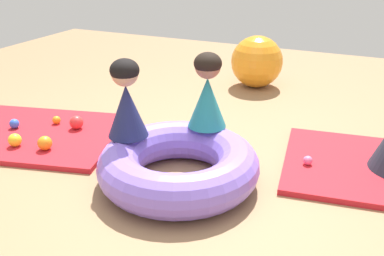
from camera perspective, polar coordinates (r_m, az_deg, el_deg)
The scene contains 12 objects.
ground_plane at distance 2.88m, azimuth -1.58°, elevation -6.99°, with size 8.00×8.00×0.00m, color #93704C.
gym_mat_far_left at distance 3.82m, azimuth -22.06°, elevation -0.53°, with size 1.72×1.01×0.04m, color red.
inflatable_cushion at distance 2.80m, azimuth -1.70°, elevation -4.80°, with size 1.03×1.03×0.27m, color #8466E0.
child_in_teal at distance 2.95m, azimuth 2.01°, elevation 4.78°, with size 0.34×0.34×0.51m.
child_in_navy at distance 2.83m, azimuth -8.50°, elevation 3.70°, with size 0.33×0.33×0.51m.
play_ball_orange at distance 3.81m, azimuth -17.15°, elevation 1.00°, with size 0.07×0.07×0.07m, color orange.
play_ball_yellow at distance 3.50m, azimuth -21.97°, elevation -1.46°, with size 0.10×0.10×0.10m, color yellow.
play_ball_blue at distance 3.83m, azimuth -22.03°, elevation 0.52°, with size 0.08×0.08×0.08m, color blue.
play_ball_pink at distance 3.09m, azimuth 14.77°, elevation -4.08°, with size 0.06×0.06×0.06m, color pink.
play_ball_red at distance 3.66m, azimuth -14.74°, elevation 0.71°, with size 0.11×0.11×0.11m, color red.
play_ball_orange_second at distance 3.36m, azimuth -18.52°, elevation -1.86°, with size 0.10×0.10×0.10m, color orange.
exercise_ball_large at distance 4.70m, azimuth 8.40°, elevation 8.50°, with size 0.54×0.54×0.54m, color orange.
Camera 1 is at (1.10, -2.23, 1.45)m, focal length 41.18 mm.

